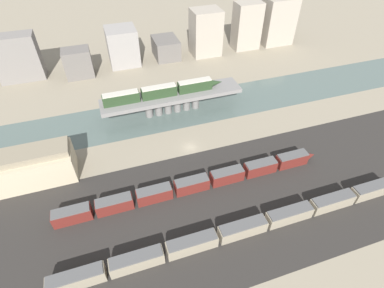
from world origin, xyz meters
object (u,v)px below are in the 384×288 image
(train_on_bridge, at_px, (163,91))
(train_yard_near, at_px, (248,227))
(train_yard_mid, at_px, (196,184))
(warehouse_building, at_px, (26,168))

(train_on_bridge, xyz_separation_m, train_yard_near, (6.93, -53.24, -7.42))
(train_yard_near, height_order, train_yard_mid, train_yard_mid)
(warehouse_building, bearing_deg, train_yard_mid, -22.19)
(train_on_bridge, distance_m, train_yard_near, 54.20)
(train_on_bridge, height_order, warehouse_building, train_on_bridge)
(train_yard_near, relative_size, train_yard_mid, 1.23)
(train_on_bridge, xyz_separation_m, warehouse_building, (-43.26, -19.32, -4.32))
(train_on_bridge, xyz_separation_m, train_yard_mid, (-0.58, -36.73, -7.29))
(train_yard_mid, xyz_separation_m, warehouse_building, (-42.68, 17.41, 2.96))
(train_yard_near, relative_size, warehouse_building, 3.69)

